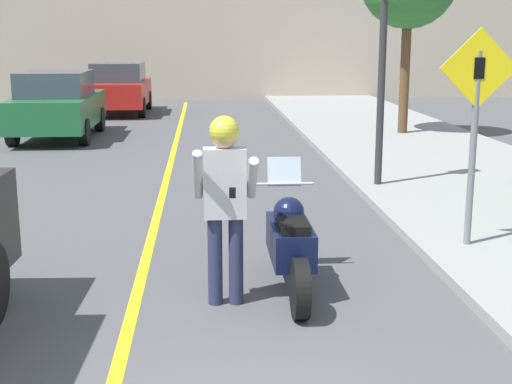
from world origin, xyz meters
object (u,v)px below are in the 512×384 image
Objects in this scene: motorcycle at (290,243)px; person_biker at (225,189)px; traffic_light at (384,17)px; parked_car_green at (58,105)px; parked_car_red at (119,88)px; crossing_sign at (475,117)px.

person_biker is (-0.66, -0.36, 0.65)m from motorcycle.
traffic_light is 0.93× the size of parked_car_green.
person_biker is at bearing -151.23° from motorcycle.
parked_car_green is 1.00× the size of parked_car_red.
motorcycle is 1.15× the size of person_biker.
crossing_sign is 0.60× the size of parked_car_red.
motorcycle is at bearing -113.93° from traffic_light.
parked_car_green is (-6.76, 10.27, -0.78)m from crossing_sign.
person_biker reaches higher than parked_car_red.
crossing_sign is 3.72m from traffic_light.
crossing_sign reaches higher than parked_car_red.
parked_car_red is at bearing 99.66° from person_biker.
traffic_light is at bearing -65.73° from parked_car_red.
parked_car_green and parked_car_red have the same top height.
parked_car_green is (-6.54, 6.75, -1.97)m from traffic_light.
person_biker is at bearing -80.34° from parked_car_red.
parked_car_red is at bearing 102.00° from motorcycle.
crossing_sign is at bearing -69.89° from parked_car_red.
person_biker is at bearing -71.76° from parked_car_green.
parked_car_red is at bearing 81.53° from parked_car_green.
parked_car_red is (-5.89, 16.09, -0.78)m from crossing_sign.
crossing_sign is 0.64× the size of traffic_light.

